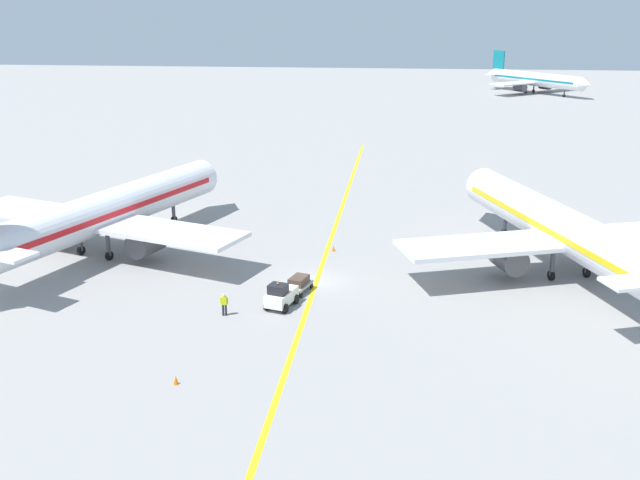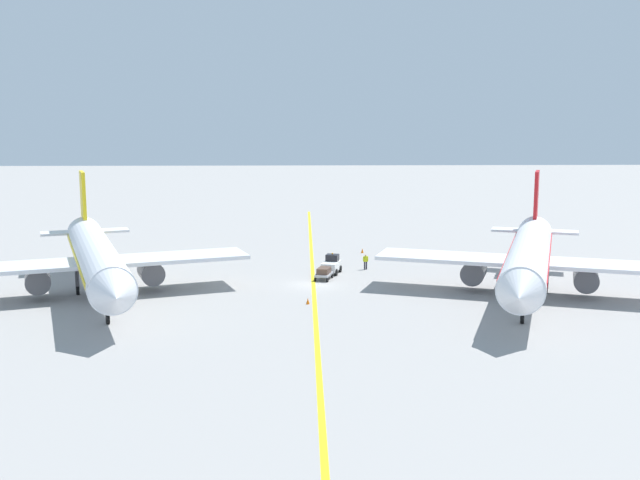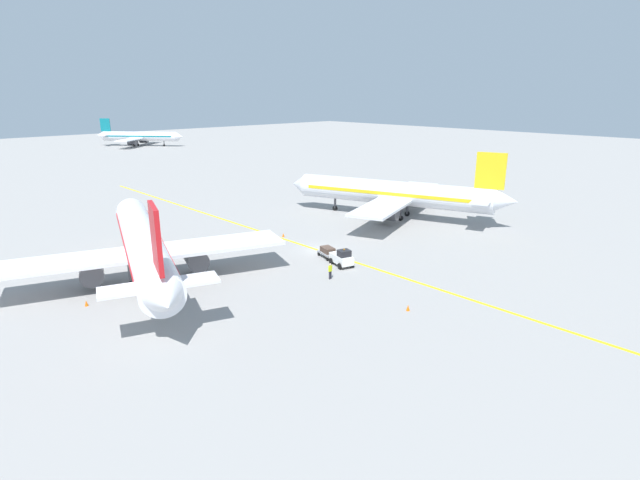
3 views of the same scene
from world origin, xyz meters
name	(u,v)px [view 3 (image 3 of 3)]	position (x,y,z in m)	size (l,w,h in m)	color
ground_plane	(320,251)	(0.00, 0.00, 0.00)	(400.00, 400.00, 0.00)	gray
apron_yellow_centreline	(320,251)	(0.00, 0.00, 0.00)	(0.40, 120.00, 0.01)	yellow
airplane_at_gate	(143,245)	(-19.61, 5.19, 3.71)	(28.13, 34.45, 10.60)	white
airplane_adjacent_stand	(395,194)	(19.90, 4.34, 3.71)	(28.14, 34.48, 10.60)	silver
airplane_distant_taxiing	(139,137)	(38.23, 133.02, 3.34)	(22.97, 26.32, 9.54)	white
baggage_tug_white	(342,258)	(-2.02, -5.59, 0.90)	(2.41, 3.30, 2.11)	white
baggage_cart_trailing	(328,251)	(-1.11, -2.42, 0.76)	(2.06, 2.88, 1.24)	gray
ground_crew_worker	(330,271)	(-5.81, -7.57, 0.91)	(0.58, 0.26, 1.68)	#23232D
traffic_cone_near_nose	(283,235)	(0.66, 7.77, 0.28)	(0.32, 0.32, 0.55)	orange
traffic_cone_mid_apron	(86,303)	(-26.45, 2.81, 0.28)	(0.32, 0.32, 0.55)	orange
traffic_cone_by_wingtip	(408,308)	(-6.35, -17.83, 0.28)	(0.32, 0.32, 0.55)	orange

